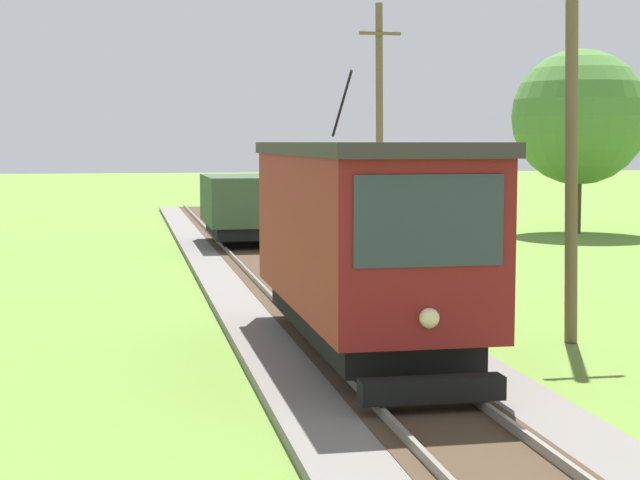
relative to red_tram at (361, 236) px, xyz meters
The scene contains 6 objects.
red_tram is the anchor object (origin of this frame).
freight_car 19.01m from the red_tram, 90.01° to the left, with size 2.40×5.20×2.31m.
utility_pole_mid 4.79m from the red_tram, 12.83° to the left, with size 1.40×0.61×7.83m.
utility_pole_far 16.43m from the red_tram, 74.64° to the left, with size 1.40×0.59×8.38m.
gravel_pile 23.28m from the red_tram, 79.87° to the left, with size 3.07×3.07×1.28m, color #9E998E.
tree_right_near 26.95m from the red_tram, 57.02° to the left, with size 5.62×5.62×7.67m.
Camera 1 is at (-4.03, 2.40, 3.82)m, focal length 56.99 mm.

